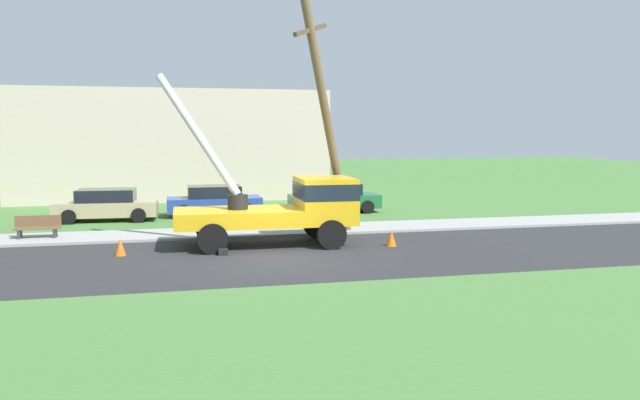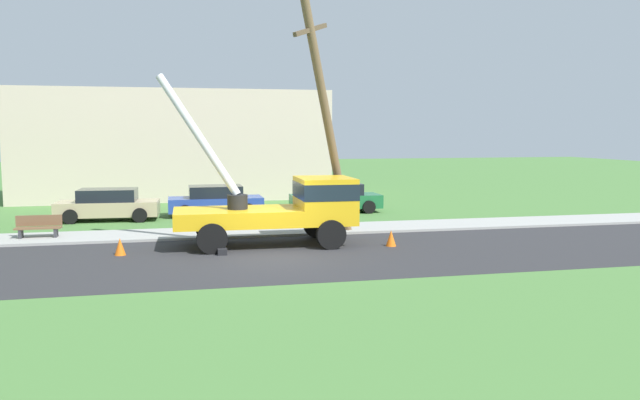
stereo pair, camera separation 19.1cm
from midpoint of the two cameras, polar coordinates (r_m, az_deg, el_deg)
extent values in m
plane|color=#477538|center=(31.81, -7.70, -1.01)|extent=(120.00, 120.00, 0.00)
cube|color=#2B2B2D|center=(20.04, -4.35, -5.17)|extent=(80.00, 7.45, 0.01)
cube|color=#9E9E99|center=(24.91, -6.13, -2.85)|extent=(80.00, 2.56, 0.10)
cube|color=gold|center=(21.85, -7.76, -1.55)|extent=(4.33, 2.46, 0.55)
cube|color=gold|center=(22.25, 0.20, 0.01)|extent=(1.93, 2.43, 1.60)
cube|color=#19232D|center=(22.21, 0.20, 0.91)|extent=(1.95, 2.45, 0.56)
cylinder|color=black|center=(21.79, -7.73, -0.18)|extent=(0.70, 0.70, 0.50)
cylinder|color=silver|center=(22.24, -11.25, 5.82)|extent=(2.87, 1.69, 4.26)
cube|color=black|center=(20.53, -9.06, -4.68)|extent=(0.30, 0.30, 0.20)
cube|color=black|center=(23.38, -9.49, -3.37)|extent=(0.30, 0.30, 0.20)
cylinder|color=black|center=(21.22, 0.80, -3.16)|extent=(1.00, 0.30, 1.00)
cylinder|color=black|center=(23.53, -0.54, -2.24)|extent=(1.00, 0.30, 1.00)
cylinder|color=black|center=(20.69, -9.98, -3.49)|extent=(1.00, 0.30, 1.00)
cylinder|color=black|center=(23.06, -10.24, -2.51)|extent=(1.00, 0.30, 1.00)
cylinder|color=brown|center=(23.59, 0.46, 7.03)|extent=(2.53, 2.14, 8.68)
cube|color=brown|center=(23.07, -1.13, 15.19)|extent=(1.47, 1.24, 0.69)
cone|color=orange|center=(21.96, 6.24, -3.46)|extent=(0.36, 0.36, 0.56)
cone|color=orange|center=(21.18, -17.93, -4.08)|extent=(0.36, 0.36, 0.56)
cube|color=tan|center=(29.67, -18.97, -0.74)|extent=(4.48, 2.01, 0.65)
cube|color=black|center=(29.61, -19.01, 0.42)|extent=(2.54, 1.77, 0.55)
cylinder|color=black|center=(28.63, -16.34, -1.35)|extent=(0.64, 0.22, 0.64)
cylinder|color=black|center=(30.41, -16.00, -0.92)|extent=(0.64, 0.22, 0.64)
cylinder|color=black|center=(29.07, -22.04, -1.44)|extent=(0.64, 0.22, 0.64)
cylinder|color=black|center=(30.83, -21.38, -1.01)|extent=(0.64, 0.22, 0.64)
cube|color=#263F99|center=(30.24, -9.75, -0.37)|extent=(4.41, 1.84, 0.65)
cube|color=black|center=(30.18, -9.77, 0.76)|extent=(2.48, 1.68, 0.55)
cylinder|color=black|center=(29.51, -6.80, -0.93)|extent=(0.64, 0.22, 0.64)
cylinder|color=black|center=(31.28, -7.20, -0.53)|extent=(0.64, 0.22, 0.64)
cylinder|color=black|center=(29.31, -12.45, -1.08)|extent=(0.64, 0.22, 0.64)
cylinder|color=black|center=(31.09, -12.53, -0.67)|extent=(0.64, 0.22, 0.64)
cube|color=#1E6638|center=(31.13, 1.12, -0.10)|extent=(4.41, 1.82, 0.65)
cube|color=black|center=(31.07, 1.12, 1.00)|extent=(2.47, 1.67, 0.55)
cylinder|color=black|center=(30.69, 4.16, -0.63)|extent=(0.64, 0.22, 0.64)
cylinder|color=black|center=(32.40, 3.22, -0.27)|extent=(0.64, 0.22, 0.64)
cylinder|color=black|center=(29.97, -1.16, -0.78)|extent=(0.64, 0.22, 0.64)
cylinder|color=black|center=(31.72, -1.82, -0.40)|extent=(0.64, 0.22, 0.64)
cube|color=brown|center=(25.16, -24.49, -2.36)|extent=(1.60, 0.44, 0.06)
cube|color=brown|center=(25.32, -24.43, -1.74)|extent=(1.60, 0.06, 0.40)
cube|color=#333338|center=(25.32, -25.80, -2.89)|extent=(0.10, 0.40, 0.45)
cube|color=#333338|center=(25.08, -23.12, -2.85)|extent=(0.10, 0.40, 0.45)
cube|color=beige|center=(39.00, -13.32, 4.90)|extent=(18.00, 6.00, 6.40)
camera|label=1|loc=(0.10, -90.24, -0.03)|focal=35.25mm
camera|label=2|loc=(0.10, 89.76, 0.03)|focal=35.25mm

